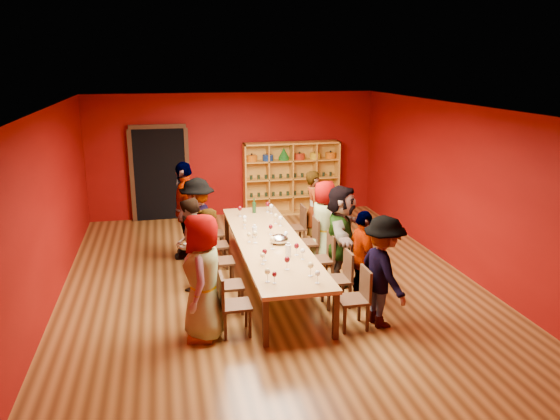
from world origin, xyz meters
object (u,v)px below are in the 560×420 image
Objects in this scene: person_left_1 at (206,263)px; spittoon_bowl at (279,239)px; chair_person_right_3 at (310,239)px; person_right_2 at (341,234)px; person_left_0 at (203,277)px; person_left_3 at (198,224)px; chair_person_left_4 at (209,231)px; chair_person_left_1 at (224,282)px; person_right_4 at (314,209)px; shelving_unit at (291,175)px; chair_person_right_1 at (341,275)px; person_left_2 at (190,244)px; wine_bottle at (254,207)px; chair_person_right_4 at (298,225)px; tasting_table at (270,244)px; chair_person_left_3 at (212,242)px; chair_person_right_0 at (358,295)px; person_right_3 at (325,223)px; person_right_0 at (383,272)px; person_right_1 at (363,258)px; chair_person_right_2 at (325,256)px; chair_person_left_2 at (217,258)px; person_left_4 at (186,210)px; chair_person_left_0 at (230,301)px.

person_left_1 reaches higher than spittoon_bowl.
person_right_2 is at bearing -73.25° from chair_person_right_3.
person_left_0 reaches higher than person_left_3.
person_left_0 is 2.00× the size of chair_person_left_4.
chair_person_left_1 is 2.49m from chair_person_right_3.
person_left_1 is 1.03× the size of person_right_4.
shelving_unit is 2.70× the size of chair_person_right_1.
person_left_2 is at bearing 134.60° from person_right_4.
chair_person_right_3 is 1.48m from wine_bottle.
shelving_unit reaches higher than person_left_0.
person_right_4 is at bearing 0.00° from chair_person_right_4.
tasting_table is 5.06× the size of chair_person_right_4.
chair_person_left_3 is 0.71m from chair_person_left_4.
spittoon_bowl is at bearing -132.41° from chair_person_right_3.
person_right_2 is at bearing 80.34° from chair_person_right_0.
person_right_2 is 5.64× the size of wine_bottle.
chair_person_right_4 is at bearing -3.40° from person_right_3.
chair_person_left_4 is (0.00, 0.71, 0.00)m from chair_person_left_3.
person_right_0 is 1.66m from person_right_2.
person_left_2 is 1.02× the size of person_right_1.
person_left_3 is 2.93m from chair_person_right_1.
person_right_3 is at bearing -4.72° from person_right_0.
chair_person_right_3 is at bearing -90.00° from chair_person_right_4.
chair_person_right_2 is at bearing 90.00° from chair_person_right_1.
chair_person_right_0 is (1.82, -1.94, 0.00)m from chair_person_left_2.
chair_person_right_2 is (2.08, 0.77, -0.33)m from person_left_1.
person_left_1 reaches higher than chair_person_left_2.
person_left_4 reaches higher than chair_person_right_0.
person_left_1 is 1.01× the size of person_right_0.
person_left_1 is at bearing 63.26° from person_right_0.
person_left_3 is (-0.24, 0.00, 0.36)m from chair_person_left_3.
tasting_table is 2.14m from person_left_0.
chair_person_left_3 is at bearing 104.30° from person_left_3.
person_right_3 reaches higher than spittoon_bowl.
person_left_4 is 2.95m from chair_person_right_2.
chair_person_left_0 and chair_person_right_0 have the same top height.
chair_person_right_1 and chair_person_right_2 have the same top height.
tasting_table is 1.38m from person_right_3.
wine_bottle is (1.19, 0.93, 0.01)m from person_left_3.
person_right_2 reaches higher than person_left_1.
chair_person_right_2 is (2.25, -0.28, -0.28)m from person_left_2.
chair_person_right_1 is at bearing -174.74° from person_right_2.
person_right_0 is at bearing 76.08° from person_left_2.
person_left_0 is at bearing -116.60° from chair_person_left_1.
person_left_2 is (-1.34, 0.05, 0.08)m from tasting_table.
chair_person_left_3 is at bearing 64.92° from person_right_3.
person_right_3 is 1.61m from wine_bottle.
person_left_1 is (0.10, 0.72, -0.06)m from person_left_0.
chair_person_left_2 is 1.00× the size of chair_person_right_2.
shelving_unit reaches higher than person_left_1.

